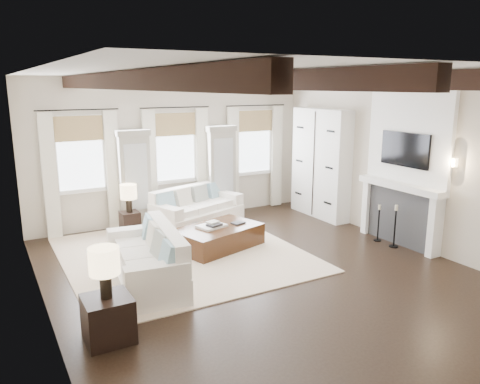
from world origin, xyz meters
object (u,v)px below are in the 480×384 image
sofa_left (149,262)px  ottoman (218,237)px  side_table_front (108,319)px  sofa_back (196,211)px  side_table_back (130,225)px

sofa_left → ottoman: sofa_left is taller
ottoman → side_table_front: 3.50m
sofa_back → ottoman: (-0.21, -1.48, -0.14)m
sofa_back → side_table_back: size_ratio=4.07×
sofa_left → side_table_back: (0.39, 2.35, -0.08)m
sofa_back → side_table_front: bearing=-126.9°
ottoman → side_table_front: bearing=-154.9°
sofa_back → sofa_left: (-1.87, -2.42, 0.01)m
sofa_back → sofa_left: size_ratio=1.01×
sofa_back → ottoman: size_ratio=1.39×
side_table_back → side_table_front: bearing=-110.1°
sofa_left → side_table_back: sofa_left is taller
side_table_front → side_table_back: side_table_front is taller
sofa_back → sofa_left: bearing=-127.6°
sofa_back → side_table_back: (-1.48, -0.07, -0.07)m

